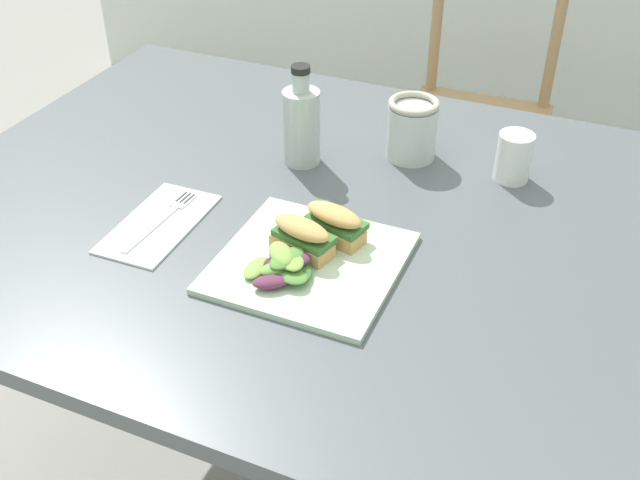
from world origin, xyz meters
name	(u,v)px	position (x,y,z in m)	size (l,w,h in m)	color
dining_table	(336,264)	(0.07, 0.13, 0.63)	(1.42, 1.00, 0.74)	#51565B
chair_wooden_far	(476,117)	(0.08, 1.15, 0.45)	(0.42, 0.42, 0.87)	tan
plate_lunch	(309,262)	(0.08, -0.02, 0.74)	(0.27, 0.27, 0.01)	beige
sandwich_half_front	(302,236)	(0.07, 0.00, 0.78)	(0.11, 0.07, 0.06)	tan
sandwich_half_back	(335,223)	(0.10, 0.05, 0.78)	(0.11, 0.07, 0.06)	tan
salad_mixed_greens	(285,262)	(0.06, -0.06, 0.77)	(0.11, 0.12, 0.04)	#4C2338
napkin_folded	(159,224)	(-0.18, -0.02, 0.74)	(0.11, 0.22, 0.00)	white
fork_on_napkin	(165,216)	(-0.18, 0.00, 0.75)	(0.03, 0.19, 0.00)	silver
bottle_cold_brew	(302,129)	(-0.06, 0.26, 0.81)	(0.07, 0.07, 0.19)	black
mason_jar_iced_tea	(412,132)	(0.12, 0.36, 0.79)	(0.09, 0.09, 0.11)	#C67528
cup_extra_side	(514,157)	(0.31, 0.35, 0.78)	(0.06, 0.06, 0.09)	white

